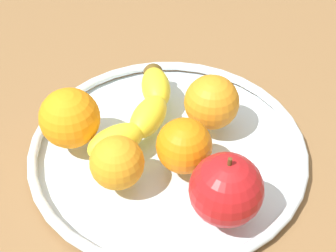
{
  "coord_description": "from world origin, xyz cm",
  "views": [
    {
      "loc": [
        -36.97,
        -19.3,
        45.28
      ],
      "look_at": [
        0.0,
        0.0,
        4.8
      ],
      "focal_mm": 53.56,
      "sensor_mm": 36.0,
      "label": 1
    }
  ],
  "objects_px": {
    "orange_front_left": "(117,163)",
    "fruit_bowl": "(168,149)",
    "banana": "(141,112)",
    "apple": "(226,190)",
    "orange_center": "(70,118)",
    "orange_back_right": "(212,102)",
    "orange_back_left": "(184,146)"
  },
  "relations": [
    {
      "from": "orange_front_left",
      "to": "fruit_bowl",
      "type": "bearing_deg",
      "value": -16.45
    },
    {
      "from": "fruit_bowl",
      "to": "banana",
      "type": "xyz_separation_m",
      "value": [
        0.02,
        0.05,
        0.03
      ]
    },
    {
      "from": "fruit_bowl",
      "to": "orange_front_left",
      "type": "distance_m",
      "value": 0.09
    },
    {
      "from": "apple",
      "to": "orange_center",
      "type": "bearing_deg",
      "value": 85.65
    },
    {
      "from": "fruit_bowl",
      "to": "orange_back_right",
      "type": "xyz_separation_m",
      "value": [
        0.06,
        -0.03,
        0.04
      ]
    },
    {
      "from": "apple",
      "to": "orange_back_left",
      "type": "distance_m",
      "value": 0.08
    },
    {
      "from": "fruit_bowl",
      "to": "orange_center",
      "type": "distance_m",
      "value": 0.12
    },
    {
      "from": "orange_back_right",
      "to": "fruit_bowl",
      "type": "bearing_deg",
      "value": 152.99
    },
    {
      "from": "banana",
      "to": "orange_back_right",
      "type": "xyz_separation_m",
      "value": [
        0.04,
        -0.08,
        0.02
      ]
    },
    {
      "from": "fruit_bowl",
      "to": "banana",
      "type": "distance_m",
      "value": 0.06
    },
    {
      "from": "apple",
      "to": "orange_center",
      "type": "height_order",
      "value": "apple"
    },
    {
      "from": "orange_back_left",
      "to": "fruit_bowl",
      "type": "bearing_deg",
      "value": 55.71
    },
    {
      "from": "orange_back_right",
      "to": "orange_front_left",
      "type": "xyz_separation_m",
      "value": [
        -0.13,
        0.05,
        -0.0
      ]
    },
    {
      "from": "banana",
      "to": "orange_front_left",
      "type": "height_order",
      "value": "orange_front_left"
    },
    {
      "from": "banana",
      "to": "orange_back_right",
      "type": "height_order",
      "value": "orange_back_right"
    },
    {
      "from": "orange_back_right",
      "to": "banana",
      "type": "bearing_deg",
      "value": 118.48
    },
    {
      "from": "banana",
      "to": "apple",
      "type": "height_order",
      "value": "apple"
    },
    {
      "from": "fruit_bowl",
      "to": "apple",
      "type": "height_order",
      "value": "apple"
    },
    {
      "from": "banana",
      "to": "orange_center",
      "type": "distance_m",
      "value": 0.09
    },
    {
      "from": "banana",
      "to": "orange_center",
      "type": "relative_size",
      "value": 2.64
    },
    {
      "from": "fruit_bowl",
      "to": "orange_center",
      "type": "relative_size",
      "value": 4.7
    },
    {
      "from": "fruit_bowl",
      "to": "orange_back_right",
      "type": "relative_size",
      "value": 4.99
    },
    {
      "from": "banana",
      "to": "orange_center",
      "type": "bearing_deg",
      "value": 134.1
    },
    {
      "from": "apple",
      "to": "orange_front_left",
      "type": "distance_m",
      "value": 0.12
    },
    {
      "from": "fruit_bowl",
      "to": "orange_front_left",
      "type": "xyz_separation_m",
      "value": [
        -0.08,
        0.02,
        0.04
      ]
    },
    {
      "from": "fruit_bowl",
      "to": "orange_center",
      "type": "bearing_deg",
      "value": 113.92
    },
    {
      "from": "banana",
      "to": "apple",
      "type": "relative_size",
      "value": 2.24
    },
    {
      "from": "orange_front_left",
      "to": "orange_center",
      "type": "height_order",
      "value": "orange_center"
    },
    {
      "from": "orange_front_left",
      "to": "banana",
      "type": "bearing_deg",
      "value": 14.12
    },
    {
      "from": "fruit_bowl",
      "to": "orange_front_left",
      "type": "relative_size",
      "value": 5.6
    },
    {
      "from": "fruit_bowl",
      "to": "orange_center",
      "type": "height_order",
      "value": "orange_center"
    },
    {
      "from": "fruit_bowl",
      "to": "apple",
      "type": "relative_size",
      "value": 3.98
    }
  ]
}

